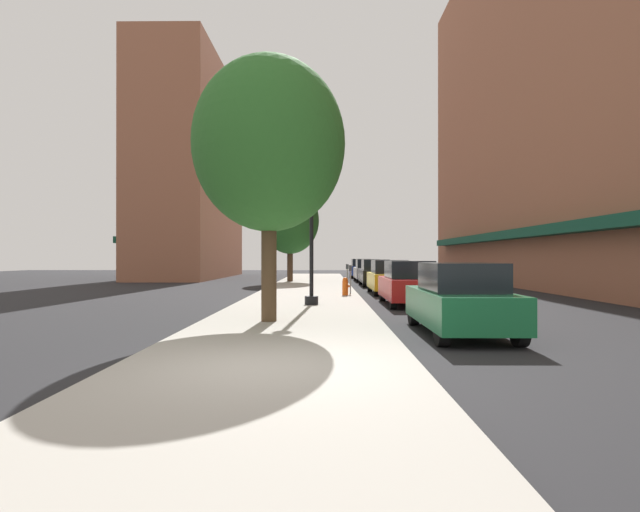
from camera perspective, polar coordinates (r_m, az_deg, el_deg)
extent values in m
plane|color=#232326|center=(25.96, 7.49, -4.11)|extent=(90.00, 90.00, 0.00)
cube|color=#A8A399|center=(26.78, -1.32, -3.86)|extent=(4.80, 50.00, 0.12)
cube|color=#9E6047|center=(34.56, 25.98, 17.77)|extent=(6.00, 40.00, 24.84)
cube|color=#144C38|center=(31.62, 20.50, 2.23)|extent=(0.90, 34.00, 0.50)
cube|color=#9E6047|center=(46.87, -14.29, 9.08)|extent=(6.00, 18.00, 18.62)
cube|color=#144C38|center=(47.25, -18.23, 1.44)|extent=(0.90, 15.30, 0.50)
cylinder|color=black|center=(17.88, -0.97, -5.03)|extent=(0.48, 0.48, 0.30)
cylinder|color=black|center=(17.86, -0.97, 3.80)|extent=(0.14, 0.14, 5.20)
sphere|color=silver|center=(18.26, -0.97, 12.54)|extent=(0.44, 0.44, 0.44)
cylinder|color=#E05614|center=(22.25, 2.87, -3.66)|extent=(0.26, 0.26, 0.62)
sphere|color=#E05614|center=(22.23, 2.87, -2.73)|extent=(0.24, 0.24, 0.24)
cylinder|color=#E05614|center=(22.25, 3.23, -3.42)|extent=(0.12, 0.10, 0.10)
cylinder|color=slate|center=(23.27, 3.45, -2.97)|extent=(0.06, 0.06, 1.05)
cube|color=#33383D|center=(23.24, 3.45, -1.36)|extent=(0.14, 0.09, 0.26)
cylinder|color=slate|center=(26.58, 3.09, -2.62)|extent=(0.06, 0.06, 1.05)
cube|color=#33383D|center=(26.56, 3.09, -1.21)|extent=(0.14, 0.09, 0.26)
cylinder|color=#422D1E|center=(35.17, -3.41, -0.66)|extent=(0.40, 0.40, 2.72)
ellipsoid|color=#235B23|center=(35.26, -3.40, 4.03)|extent=(4.05, 4.05, 4.65)
cylinder|color=#4C3823|center=(13.26, -5.79, -0.58)|extent=(0.40, 0.40, 3.14)
ellipsoid|color=#2D6B28|center=(13.58, -5.78, 12.47)|extent=(3.99, 3.99, 4.59)
cylinder|color=black|center=(13.59, 10.52, -6.35)|extent=(0.22, 0.64, 0.64)
cylinder|color=black|center=(13.94, 16.88, -6.19)|extent=(0.22, 0.64, 0.64)
cylinder|color=black|center=(10.48, 13.56, -8.20)|extent=(0.22, 0.64, 0.64)
cylinder|color=black|center=(10.93, 21.63, -7.86)|extent=(0.22, 0.64, 0.64)
cube|color=#196638|center=(12.17, 15.46, -5.56)|extent=(1.80, 4.30, 0.76)
cube|color=black|center=(11.98, 15.64, -2.29)|extent=(1.56, 2.20, 0.64)
cylinder|color=black|center=(20.70, 7.07, -4.22)|extent=(0.22, 0.64, 0.64)
cylinder|color=black|center=(20.94, 11.33, -4.17)|extent=(0.22, 0.64, 0.64)
cylinder|color=black|center=(17.54, 8.25, -4.96)|extent=(0.22, 0.64, 0.64)
cylinder|color=black|center=(17.81, 13.25, -4.88)|extent=(0.22, 0.64, 0.64)
cube|color=red|center=(19.21, 9.92, -3.58)|extent=(1.80, 4.30, 0.76)
cube|color=black|center=(19.03, 10.00, -1.50)|extent=(1.56, 2.20, 0.64)
cylinder|color=black|center=(26.44, 5.66, -3.34)|extent=(0.22, 0.64, 0.64)
cylinder|color=black|center=(26.62, 9.01, -3.32)|extent=(0.22, 0.64, 0.64)
cylinder|color=black|center=(23.26, 6.35, -3.77)|extent=(0.22, 0.64, 0.64)
cylinder|color=black|center=(23.47, 10.15, -3.74)|extent=(0.22, 0.64, 0.64)
cube|color=gold|center=(24.92, 7.77, -2.80)|extent=(1.80, 4.30, 0.76)
cube|color=black|center=(24.75, 7.81, -1.19)|extent=(1.56, 2.20, 0.64)
cylinder|color=black|center=(33.32, 4.61, -2.68)|extent=(0.22, 0.64, 0.64)
cylinder|color=black|center=(33.46, 7.28, -2.67)|extent=(0.22, 0.64, 0.64)
cylinder|color=black|center=(30.13, 5.03, -2.95)|extent=(0.22, 0.64, 0.64)
cylinder|color=black|center=(30.29, 7.98, -2.93)|extent=(0.22, 0.64, 0.64)
cube|color=black|center=(31.78, 6.21, -2.23)|extent=(1.80, 4.30, 0.76)
cube|color=black|center=(31.61, 6.24, -0.97)|extent=(1.56, 2.20, 0.64)
cylinder|color=black|center=(39.28, 4.00, -2.30)|extent=(0.22, 0.64, 0.64)
cylinder|color=black|center=(39.40, 6.26, -2.29)|extent=(0.22, 0.64, 0.64)
cylinder|color=black|center=(36.09, 4.30, -2.49)|extent=(0.22, 0.64, 0.64)
cylinder|color=black|center=(36.22, 6.76, -2.48)|extent=(0.22, 0.64, 0.64)
cube|color=#B2B2BA|center=(37.73, 5.32, -1.90)|extent=(1.80, 4.30, 0.76)
cube|color=black|center=(37.57, 5.34, -0.84)|extent=(1.56, 2.20, 0.64)
cylinder|color=black|center=(45.99, 3.50, -1.99)|extent=(0.22, 0.64, 0.64)
cylinder|color=black|center=(46.09, 5.44, -1.98)|extent=(0.22, 0.64, 0.64)
cylinder|color=black|center=(42.79, 3.72, -2.12)|extent=(0.22, 0.64, 0.64)
cylinder|color=black|center=(42.91, 5.80, -2.12)|extent=(0.22, 0.64, 0.64)
cube|color=#1E389E|center=(44.43, 4.61, -1.64)|extent=(1.80, 4.30, 0.76)
cube|color=black|center=(44.27, 4.62, -0.74)|extent=(1.56, 2.20, 0.64)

